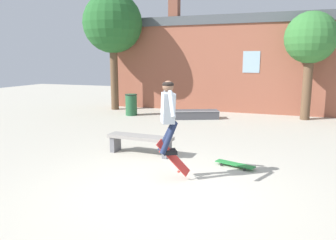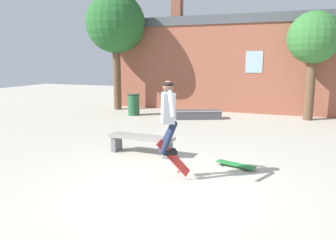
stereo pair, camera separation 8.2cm
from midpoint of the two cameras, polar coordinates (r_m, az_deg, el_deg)
name	(u,v)px [view 1 (the left image)]	position (r m, az deg, el deg)	size (l,w,h in m)	color
ground_plane	(168,189)	(6.05, -0.46, -11.97)	(40.00, 40.00, 0.00)	#B2AD9E
building_backdrop	(240,62)	(14.70, 12.28, 9.83)	(12.85, 0.52, 5.48)	#93513D
tree_right	(311,40)	(13.63, 23.44, 12.73)	(1.92, 1.92, 4.07)	brown
tree_left	(113,24)	(15.46, -9.77, 16.15)	(2.66, 2.66, 5.24)	brown
park_bench	(140,141)	(8.11, -5.14, -3.60)	(1.68, 0.48, 0.47)	gray
skate_ledge	(196,114)	(12.94, 4.67, 0.98)	(1.85, 1.23, 0.34)	#4C4C51
trash_bin	(131,104)	(13.75, -6.59, 2.75)	(0.52, 0.52, 0.89)	#235633
skater	(168,111)	(6.13, -0.37, 1.58)	(0.64, 1.04, 1.39)	#9EA8B2
skateboard_flipping	(173,158)	(6.36, 0.55, -6.61)	(0.58, 0.38, 0.73)	red
skateboard_resting	(235,164)	(7.32, 11.26, -7.55)	(0.90, 0.46, 0.08)	#237F38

